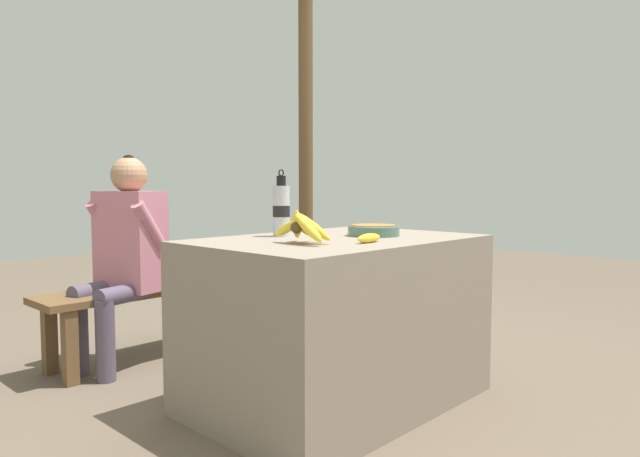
# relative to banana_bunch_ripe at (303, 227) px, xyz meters

# --- Properties ---
(ground_plane) EXTENTS (12.00, 12.00, 0.00)m
(ground_plane) POSITION_rel_banana_bunch_ripe_xyz_m (0.27, 0.07, -0.77)
(ground_plane) COLOR brown
(market_counter) EXTENTS (1.19, 0.81, 0.70)m
(market_counter) POSITION_rel_banana_bunch_ripe_xyz_m (0.27, 0.07, -0.42)
(market_counter) COLOR gray
(market_counter) RESTS_ON ground_plane
(banana_bunch_ripe) EXTENTS (0.16, 0.27, 0.14)m
(banana_bunch_ripe) POSITION_rel_banana_bunch_ripe_xyz_m (0.00, 0.00, 0.00)
(banana_bunch_ripe) COLOR #4C381E
(banana_bunch_ripe) RESTS_ON market_counter
(serving_bowl) EXTENTS (0.23, 0.23, 0.05)m
(serving_bowl) POSITION_rel_banana_bunch_ripe_xyz_m (0.46, 0.02, -0.04)
(serving_bowl) COLOR #4C6B5B
(serving_bowl) RESTS_ON market_counter
(water_bottle) EXTENTS (0.07, 0.07, 0.29)m
(water_bottle) POSITION_rel_banana_bunch_ripe_xyz_m (0.15, 0.29, 0.05)
(water_bottle) COLOR silver
(water_bottle) RESTS_ON market_counter
(loose_banana_front) EXTENTS (0.15, 0.05, 0.04)m
(loose_banana_front) POSITION_rel_banana_bunch_ripe_xyz_m (0.20, -0.16, -0.05)
(loose_banana_front) COLOR yellow
(loose_banana_front) RESTS_ON market_counter
(loose_banana_side) EXTENTS (0.16, 0.07, 0.04)m
(loose_banana_side) POSITION_rel_banana_bunch_ripe_xyz_m (0.64, 0.12, -0.05)
(loose_banana_side) COLOR yellow
(loose_banana_side) RESTS_ON market_counter
(wooden_bench) EXTENTS (1.60, 0.32, 0.39)m
(wooden_bench) POSITION_rel_banana_bunch_ripe_xyz_m (0.26, 1.21, -0.44)
(wooden_bench) COLOR brown
(wooden_bench) RESTS_ON ground_plane
(seated_vendor) EXTENTS (0.46, 0.43, 1.08)m
(seated_vendor) POSITION_rel_banana_bunch_ripe_xyz_m (-0.12, 1.17, -0.16)
(seated_vendor) COLOR #564C60
(seated_vendor) RESTS_ON ground_plane
(banana_bunch_green) EXTENTS (0.15, 0.22, 0.11)m
(banana_bunch_green) POSITION_rel_banana_bunch_ripe_xyz_m (0.73, 1.21, -0.33)
(banana_bunch_green) COLOR #4C381E
(banana_bunch_green) RESTS_ON wooden_bench
(support_post_far) EXTENTS (0.11, 0.11, 2.33)m
(support_post_far) POSITION_rel_banana_bunch_ripe_xyz_m (1.56, 1.55, 0.40)
(support_post_far) COLOR brown
(support_post_far) RESTS_ON ground_plane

